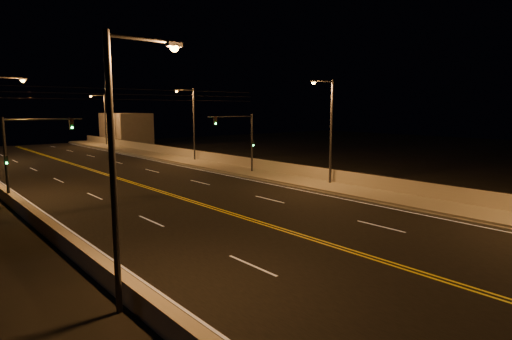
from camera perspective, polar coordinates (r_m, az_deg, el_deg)
road at (r=27.67m, az=-5.87°, el=-5.04°), size 18.00×120.00×0.02m
sidewalk at (r=34.72m, az=9.05°, el=-2.14°), size 3.60×120.00×0.30m
curb at (r=33.37m, az=6.94°, el=-2.65°), size 0.14×120.00×0.15m
parapet_wall at (r=35.86m, az=10.81°, el=-0.80°), size 0.30×120.00×1.00m
jersey_barrier at (r=23.73m, az=-25.81°, el=-7.10°), size 0.45×120.00×0.80m
distant_building_right at (r=80.60m, az=-16.96°, el=5.31°), size 6.00×10.00×5.45m
parapet_rail at (r=35.78m, az=10.83°, el=0.04°), size 0.06×120.00×0.06m
lane_markings at (r=27.61m, az=-5.78°, el=-5.04°), size 17.32×116.00×0.00m
streetlight_1 at (r=34.89m, az=9.70°, el=5.90°), size 2.55×0.28×8.58m
streetlight_2 at (r=50.90m, az=-8.56°, el=6.63°), size 2.55×0.28×8.58m
streetlight_3 at (r=76.06m, az=-19.68°, el=6.75°), size 2.55×0.28×8.58m
streetlight_4 at (r=13.57m, az=-17.50°, el=2.14°), size 2.55×0.28×8.58m
traffic_signal_right at (r=40.45m, az=-1.68°, el=4.48°), size 5.11×0.31×5.79m
traffic_signal_left at (r=32.41m, az=-28.68°, el=2.54°), size 5.11×0.31×5.79m
overhead_wires at (r=35.23m, az=-14.88°, el=9.69°), size 22.00×0.03×0.83m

